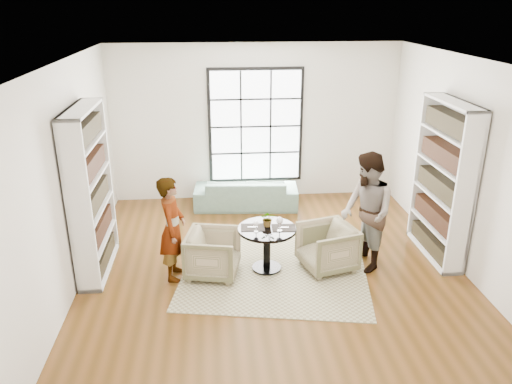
{
  "coord_description": "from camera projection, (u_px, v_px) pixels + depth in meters",
  "views": [
    {
      "loc": [
        -0.84,
        -6.38,
        3.73
      ],
      "look_at": [
        -0.23,
        0.4,
        1.09
      ],
      "focal_mm": 35.0,
      "sensor_mm": 36.0,
      "label": 1
    }
  ],
  "objects": [
    {
      "name": "person_left",
      "position": [
        172.0,
        229.0,
        6.92
      ],
      "size": [
        0.41,
        0.58,
        1.51
      ],
      "primitive_type": "imported",
      "rotation": [
        0.0,
        0.0,
        1.47
      ],
      "color": "gray",
      "rests_on": "ground"
    },
    {
      "name": "pedestal_table",
      "position": [
        267.0,
        239.0,
        7.2
      ],
      "size": [
        0.84,
        0.84,
        0.67
      ],
      "rotation": [
        0.0,
        0.0,
        -0.05
      ],
      "color": "black",
      "rests_on": "ground"
    },
    {
      "name": "placemat_right",
      "position": [
        284.0,
        228.0,
        7.13
      ],
      "size": [
        0.35,
        0.28,
        0.01
      ],
      "primitive_type": "cube",
      "rotation": [
        0.0,
        0.0,
        -0.05
      ],
      "color": "#272522",
      "rests_on": "pedestal_table"
    },
    {
      "name": "sofa",
      "position": [
        246.0,
        193.0,
        9.5
      ],
      "size": [
        2.0,
        0.91,
        0.57
      ],
      "primitive_type": "imported",
      "rotation": [
        0.0,
        0.0,
        3.06
      ],
      "color": "slate",
      "rests_on": "ground"
    },
    {
      "name": "cutlery_right",
      "position": [
        284.0,
        227.0,
        7.13
      ],
      "size": [
        0.15,
        0.23,
        0.01
      ],
      "primitive_type": null,
      "rotation": [
        0.0,
        0.0,
        -0.05
      ],
      "color": "#B9B9BD",
      "rests_on": "placemat_right"
    },
    {
      "name": "ground",
      "position": [
        274.0,
        270.0,
        7.34
      ],
      "size": [
        6.0,
        6.0,
        0.0
      ],
      "primitive_type": "plane",
      "color": "brown"
    },
    {
      "name": "wine_glass_right",
      "position": [
        280.0,
        221.0,
        6.99
      ],
      "size": [
        0.1,
        0.1,
        0.21
      ],
      "color": "silver",
      "rests_on": "pedestal_table"
    },
    {
      "name": "armchair_left",
      "position": [
        213.0,
        254.0,
        7.12
      ],
      "size": [
        0.86,
        0.85,
        0.67
      ],
      "primitive_type": "imported",
      "rotation": [
        0.0,
        0.0,
        1.36
      ],
      "color": "tan",
      "rests_on": "ground"
    },
    {
      "name": "placemat_left",
      "position": [
        253.0,
        227.0,
        7.14
      ],
      "size": [
        0.35,
        0.28,
        0.01
      ],
      "primitive_type": "cube",
      "rotation": [
        0.0,
        0.0,
        -0.05
      ],
      "color": "#272522",
      "rests_on": "pedestal_table"
    },
    {
      "name": "cutlery_left",
      "position": [
        253.0,
        227.0,
        7.14
      ],
      "size": [
        0.15,
        0.23,
        0.01
      ],
      "primitive_type": null,
      "rotation": [
        0.0,
        0.0,
        -0.05
      ],
      "color": "#B9B9BD",
      "rests_on": "placemat_left"
    },
    {
      "name": "wine_glass_left",
      "position": [
        256.0,
        224.0,
        6.97
      ],
      "size": [
        0.08,
        0.08,
        0.17
      ],
      "color": "silver",
      "rests_on": "pedestal_table"
    },
    {
      "name": "flower_centerpiece",
      "position": [
        268.0,
        219.0,
        7.15
      ],
      "size": [
        0.24,
        0.22,
        0.23
      ],
      "primitive_type": "imported",
      "rotation": [
        0.0,
        0.0,
        -0.2
      ],
      "color": "gray",
      "rests_on": "pedestal_table"
    },
    {
      "name": "rug",
      "position": [
        275.0,
        266.0,
        7.46
      ],
      "size": [
        3.07,
        3.07,
        0.01
      ],
      "primitive_type": "cube",
      "rotation": [
        0.0,
        0.0,
        -0.18
      ],
      "color": "tan",
      "rests_on": "ground"
    },
    {
      "name": "room_shell",
      "position": [
        270.0,
        178.0,
        7.39
      ],
      "size": [
        6.0,
        6.01,
        6.0
      ],
      "color": "silver",
      "rests_on": "ground"
    },
    {
      "name": "armchair_right",
      "position": [
        327.0,
        247.0,
        7.29
      ],
      "size": [
        0.91,
        0.9,
        0.68
      ],
      "primitive_type": "imported",
      "rotation": [
        0.0,
        0.0,
        -1.3
      ],
      "color": "#C1AE8A",
      "rests_on": "ground"
    },
    {
      "name": "person_right",
      "position": [
        367.0,
        212.0,
        7.15
      ],
      "size": [
        0.75,
        0.92,
        1.75
      ],
      "primitive_type": "imported",
      "rotation": [
        0.0,
        0.0,
        -1.46
      ],
      "color": "gray",
      "rests_on": "ground"
    }
  ]
}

